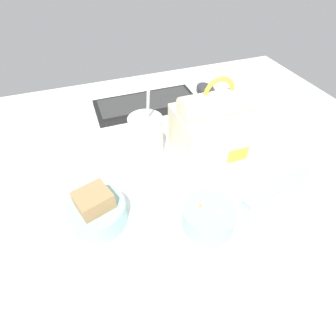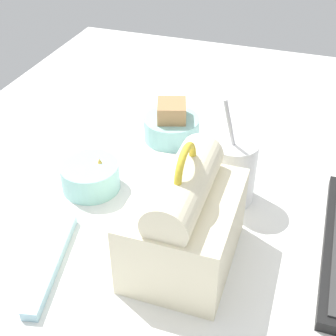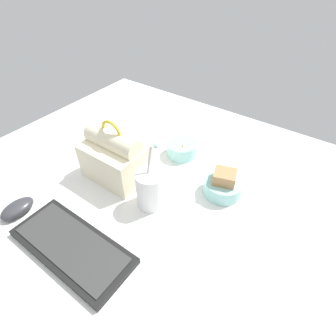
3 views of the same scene
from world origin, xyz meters
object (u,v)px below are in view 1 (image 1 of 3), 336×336
bento_bowl_sandwich (97,211)px  computer_mouse (206,90)px  soup_cup (146,137)px  lunch_bag (214,127)px  chopstick_case (278,188)px  keyboard (147,104)px  bento_bowl_snacks (208,217)px

bento_bowl_sandwich → computer_mouse: bento_bowl_sandwich is taller
soup_cup → lunch_bag: bearing=-11.9°
chopstick_case → keyboard: bearing=111.4°
lunch_bag → chopstick_case: size_ratio=1.04×
keyboard → computer_mouse: 22.00cm
computer_mouse → chopstick_case: computer_mouse is taller
bento_bowl_sandwich → computer_mouse: bearing=42.8°
soup_cup → bento_bowl_sandwich: (-15.17, -15.89, -2.96)cm
lunch_bag → bento_bowl_sandwich: 34.37cm
soup_cup → bento_bowl_sandwich: bearing=-133.7°
bento_bowl_sandwich → chopstick_case: (39.63, -5.69, -2.33)cm
bento_bowl_sandwich → lunch_bag: bearing=21.3°
lunch_bag → bento_bowl_sandwich: lunch_bag is taller
keyboard → bento_bowl_snacks: bearing=-91.7°
keyboard → bento_bowl_sandwich: bento_bowl_sandwich is taller
keyboard → soup_cup: bearing=-106.0°
bento_bowl_sandwich → chopstick_case: 40.11cm
keyboard → lunch_bag: bearing=-70.0°
soup_cup → computer_mouse: bearing=40.8°
computer_mouse → chopstick_case: bearing=-95.2°
chopstick_case → lunch_bag: bearing=113.5°
soup_cup → computer_mouse: (28.71, 24.76, -4.47)cm
keyboard → chopstick_case: keyboard is taller
soup_cup → computer_mouse: soup_cup is taller
lunch_bag → keyboard: bearing=110.0°
bento_bowl_sandwich → soup_cup: bearing=46.3°
computer_mouse → chopstick_case: size_ratio=0.48×
soup_cup → bento_bowl_sandwich: 22.16cm
bento_bowl_snacks → computer_mouse: size_ratio=1.10×
soup_cup → bento_bowl_snacks: 25.23cm
computer_mouse → soup_cup: bearing=-139.2°
computer_mouse → chopstick_case: (-4.24, -46.34, -0.82)cm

